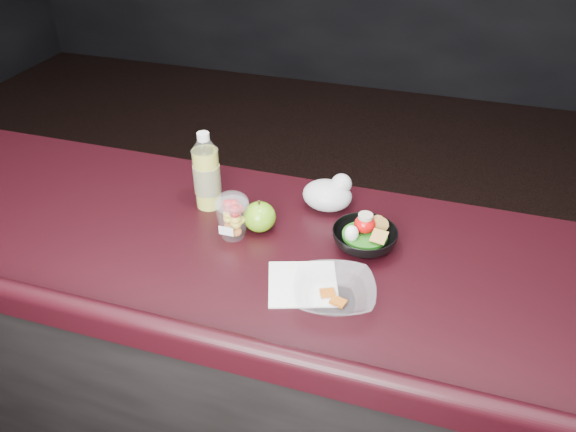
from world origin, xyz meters
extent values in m
cube|color=black|center=(0.00, 0.30, 0.49)|extent=(4.00, 0.65, 0.98)
cube|color=black|center=(0.00, 0.30, 1.00)|extent=(4.06, 0.71, 0.04)
cylinder|color=gold|center=(-0.15, 0.43, 1.11)|extent=(0.07, 0.07, 0.17)
cylinder|color=white|center=(-0.15, 0.43, 1.11)|extent=(0.07, 0.07, 0.17)
cone|color=white|center=(-0.15, 0.43, 1.21)|extent=(0.07, 0.07, 0.03)
cylinder|color=white|center=(-0.15, 0.43, 1.24)|extent=(0.03, 0.03, 0.02)
cylinder|color=#072D99|center=(-0.15, 0.43, 1.11)|extent=(0.07, 0.07, 0.08)
ellipsoid|color=white|center=(-0.03, 0.32, 1.12)|extent=(0.09, 0.09, 0.05)
ellipsoid|color=#518B10|center=(0.03, 0.36, 1.06)|extent=(0.09, 0.09, 0.08)
cylinder|color=black|center=(0.03, 0.36, 1.10)|extent=(0.01, 0.01, 0.01)
ellipsoid|color=silver|center=(0.17, 0.52, 1.06)|extent=(0.14, 0.11, 0.08)
sphere|color=silver|center=(0.20, 0.54, 1.09)|extent=(0.06, 0.06, 0.06)
imported|color=black|center=(0.31, 0.37, 1.05)|extent=(0.17, 0.17, 0.05)
cylinder|color=#0F470C|center=(0.31, 0.37, 1.06)|extent=(0.12, 0.12, 0.01)
ellipsoid|color=red|center=(0.30, 0.38, 1.08)|extent=(0.05, 0.05, 0.05)
cylinder|color=beige|center=(0.30, 0.38, 1.11)|extent=(0.04, 0.04, 0.01)
ellipsoid|color=white|center=(0.28, 0.35, 1.07)|extent=(0.04, 0.04, 0.04)
imported|color=silver|center=(0.28, 0.16, 1.04)|extent=(0.23, 0.23, 0.05)
cube|color=#990F0C|center=(0.26, 0.16, 1.03)|extent=(0.04, 0.04, 0.01)
cube|color=#990F0C|center=(0.29, 0.14, 1.03)|extent=(0.04, 0.03, 0.01)
cube|color=white|center=(0.20, 0.19, 1.02)|extent=(0.20, 0.20, 0.00)
camera|label=1|loc=(0.46, -0.77, 1.90)|focal=35.00mm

